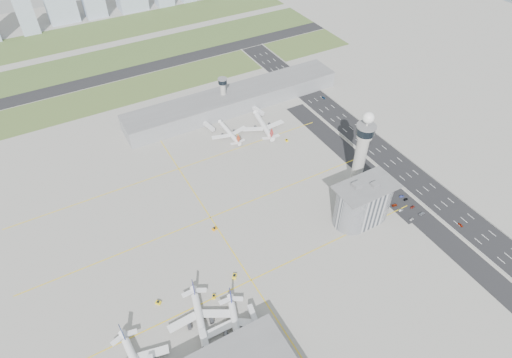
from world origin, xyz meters
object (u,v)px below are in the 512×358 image
airplane_far_a (229,130)px  jet_bridge_near_2 (258,328)px  jet_bridge_far_0 (205,124)px  car_lot_7 (413,207)px  control_tower (362,147)px  tug_2 (234,276)px  car_hw_1 (369,142)px  car_hw_0 (461,225)px  tug_5 (287,140)px  jet_bridge_near_1 (209,354)px  car_lot_3 (387,198)px  jet_bridge_far_1 (254,109)px  car_lot_2 (395,205)px  car_hw_4 (278,75)px  car_lot_5 (374,186)px  car_lot_1 (401,210)px  car_lot_4 (384,194)px  car_lot_11 (387,184)px  tug_3 (214,229)px  car_lot_10 (393,190)px  tug_1 (214,296)px  admin_building (363,203)px  airplane_near_b (200,318)px  car_lot_0 (412,219)px  tug_0 (158,302)px  secondary_tower (223,91)px  tug_4 (236,133)px  car_hw_2 (324,98)px  car_lot_6 (422,214)px  airplane_near_c (236,326)px  airplane_far_b (263,122)px

airplane_far_a → jet_bridge_near_2: bearing=158.2°
jet_bridge_far_0 → car_lot_7: jet_bridge_far_0 is taller
control_tower → tug_2: (-119.97, -30.92, -33.98)m
car_lot_7 → car_hw_1: (22.32, 74.84, 0.08)m
car_hw_0 → tug_5: bearing=110.7°
jet_bridge_near_1 → car_lot_3: bearing=-65.2°
car_hw_0 → jet_bridge_far_1: bearing=106.0°
car_lot_2 → car_hw_4: (25.12, 203.86, 0.04)m
car_lot_5 → car_lot_7: bearing=-170.7°
jet_bridge_near_1 → car_lot_3: (164.95, 43.62, -2.31)m
jet_bridge_far_1 → car_lot_1: 166.26m
car_lot_4 → jet_bridge_far_0: bearing=38.2°
car_lot_11 → car_lot_4: bearing=120.0°
tug_5 → car_lot_4: size_ratio=0.83×
control_tower → car_lot_4: bearing=-61.2°
tug_3 → car_lot_4: tug_3 is taller
car_lot_5 → car_hw_0: size_ratio=0.96×
car_lot_10 → airplane_far_a: bearing=37.5°
tug_1 → jet_bridge_near_1: bearing=90.2°
admin_building → jet_bridge_far_1: size_ratio=3.00×
jet_bridge_far_1 → car_lot_3: jet_bridge_far_1 is taller
airplane_near_b → jet_bridge_near_1: (-3.93, -20.04, -3.28)m
car_lot_4 → car_lot_5: 9.75m
car_lot_2 → car_hw_1: car_hw_1 is taller
jet_bridge_far_0 → car_lot_4: 165.74m
car_lot_0 → airplane_far_a: bearing=17.0°
admin_building → jet_bridge_far_0: (-49.99, 154.00, -12.45)m
car_lot_1 → car_hw_0: car_hw_0 is taller
airplane_far_a → car_hw_4: (91.60, 68.21, -4.92)m
tug_0 → tug_2: tug_2 is taller
jet_bridge_near_1 → car_hw_0: 191.64m
jet_bridge_near_1 → car_lot_7: 177.33m
secondary_tower → tug_4: 45.53m
admin_building → tug_0: size_ratio=13.31×
jet_bridge_near_1 → car_lot_10: jet_bridge_near_1 is taller
tug_5 → car_lot_1: tug_5 is taller
jet_bridge_near_1 → car_lot_5: jet_bridge_near_1 is taller
secondary_tower → airplane_near_b: 220.28m
car_hw_2 → jet_bridge_far_1: bearing=169.6°
airplane_far_a → car_lot_4: airplane_far_a is taller
car_lot_4 → car_lot_6: (9.75, -28.84, 0.06)m
secondary_tower → car_lot_1: (52.50, -181.42, -18.21)m
jet_bridge_near_2 → airplane_far_a: bearing=-11.8°
tug_5 → car_lot_0: size_ratio=0.78×
admin_building → car_lot_5: admin_building is taller
airplane_near_c → car_hw_0: bearing=105.3°
tug_0 → control_tower: bearing=-32.6°
airplane_far_b → tug_1: bearing=150.0°
car_lot_4 → car_lot_11: car_lot_11 is taller
airplane_far_a → admin_building: bearing=-164.6°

